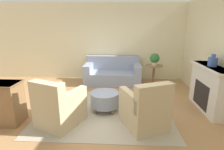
{
  "coord_description": "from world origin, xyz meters",
  "views": [
    {
      "loc": [
        0.38,
        -3.82,
        1.98
      ],
      "look_at": [
        0.15,
        0.55,
        0.75
      ],
      "focal_mm": 28.0,
      "sensor_mm": 36.0,
      "label": 1
    }
  ],
  "objects_px": {
    "couch": "(113,74)",
    "ottoman_table": "(105,99)",
    "armchair_right": "(145,110)",
    "side_table": "(154,72)",
    "vase_mantel_near": "(213,61)",
    "potted_plant_on_side_table": "(155,59)",
    "armchair_left": "(59,107)"
  },
  "relations": [
    {
      "from": "armchair_right",
      "to": "vase_mantel_near",
      "type": "bearing_deg",
      "value": 28.11
    },
    {
      "from": "side_table",
      "to": "armchair_left",
      "type": "bearing_deg",
      "value": -132.14
    },
    {
      "from": "potted_plant_on_side_table",
      "to": "ottoman_table",
      "type": "bearing_deg",
      "value": -127.54
    },
    {
      "from": "couch",
      "to": "vase_mantel_near",
      "type": "distance_m",
      "value": 3.23
    },
    {
      "from": "armchair_right",
      "to": "vase_mantel_near",
      "type": "height_order",
      "value": "vase_mantel_near"
    },
    {
      "from": "couch",
      "to": "side_table",
      "type": "height_order",
      "value": "couch"
    },
    {
      "from": "armchair_right",
      "to": "vase_mantel_near",
      "type": "xyz_separation_m",
      "value": [
        1.61,
        0.86,
        0.82
      ]
    },
    {
      "from": "couch",
      "to": "ottoman_table",
      "type": "relative_size",
      "value": 2.87
    },
    {
      "from": "armchair_left",
      "to": "armchair_right",
      "type": "height_order",
      "value": "same"
    },
    {
      "from": "armchair_left",
      "to": "side_table",
      "type": "xyz_separation_m",
      "value": [
        2.37,
        2.62,
        0.11
      ]
    },
    {
      "from": "couch",
      "to": "armchair_right",
      "type": "xyz_separation_m",
      "value": [
        0.79,
        -2.84,
        0.05
      ]
    },
    {
      "from": "potted_plant_on_side_table",
      "to": "side_table",
      "type": "bearing_deg",
      "value": -90.0
    },
    {
      "from": "ottoman_table",
      "to": "vase_mantel_near",
      "type": "relative_size",
      "value": 2.39
    },
    {
      "from": "couch",
      "to": "ottoman_table",
      "type": "height_order",
      "value": "couch"
    },
    {
      "from": "armchair_right",
      "to": "side_table",
      "type": "height_order",
      "value": "armchair_right"
    },
    {
      "from": "ottoman_table",
      "to": "vase_mantel_near",
      "type": "height_order",
      "value": "vase_mantel_near"
    },
    {
      "from": "armchair_left",
      "to": "side_table",
      "type": "relative_size",
      "value": 1.51
    },
    {
      "from": "armchair_right",
      "to": "potted_plant_on_side_table",
      "type": "relative_size",
      "value": 2.69
    },
    {
      "from": "armchair_left",
      "to": "potted_plant_on_side_table",
      "type": "bearing_deg",
      "value": 47.86
    },
    {
      "from": "couch",
      "to": "side_table",
      "type": "relative_size",
      "value": 2.73
    },
    {
      "from": "vase_mantel_near",
      "to": "potted_plant_on_side_table",
      "type": "distance_m",
      "value": 2.03
    },
    {
      "from": "armchair_left",
      "to": "potted_plant_on_side_table",
      "type": "relative_size",
      "value": 2.69
    },
    {
      "from": "couch",
      "to": "ottoman_table",
      "type": "distance_m",
      "value": 2.17
    },
    {
      "from": "side_table",
      "to": "vase_mantel_near",
      "type": "relative_size",
      "value": 2.52
    },
    {
      "from": "potted_plant_on_side_table",
      "to": "armchair_left",
      "type": "bearing_deg",
      "value": -132.14
    },
    {
      "from": "armchair_left",
      "to": "potted_plant_on_side_table",
      "type": "height_order",
      "value": "potted_plant_on_side_table"
    },
    {
      "from": "armchair_left",
      "to": "couch",
      "type": "bearing_deg",
      "value": 71.4
    },
    {
      "from": "ottoman_table",
      "to": "potted_plant_on_side_table",
      "type": "bearing_deg",
      "value": 52.46
    },
    {
      "from": "armchair_right",
      "to": "side_table",
      "type": "bearing_deg",
      "value": 76.56
    },
    {
      "from": "side_table",
      "to": "potted_plant_on_side_table",
      "type": "bearing_deg",
      "value": 90.0
    },
    {
      "from": "couch",
      "to": "vase_mantel_near",
      "type": "height_order",
      "value": "vase_mantel_near"
    },
    {
      "from": "armchair_left",
      "to": "side_table",
      "type": "bearing_deg",
      "value": 47.86
    }
  ]
}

